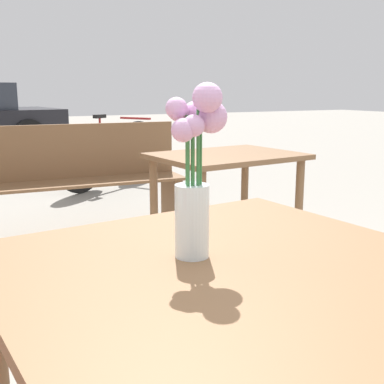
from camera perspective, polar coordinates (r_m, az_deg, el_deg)
The scene contains 5 objects.
table_front at distance 1.03m, azimuth 4.81°, elevation -13.82°, with size 1.00×0.99×0.74m.
flower_vase at distance 0.99m, azimuth 0.30°, elevation 1.91°, with size 0.13×0.12×0.36m.
bench_far at distance 3.61m, azimuth -16.56°, elevation 1.63°, with size 1.96×0.49×0.85m.
table_back at distance 2.91m, azimuth 4.10°, elevation 2.13°, with size 0.90×0.72×0.72m.
bicycle at distance 5.68m, azimuth -9.47°, elevation 4.55°, with size 1.51×0.97×0.83m.
Camera 1 is at (-0.50, -0.78, 1.09)m, focal length 45.00 mm.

